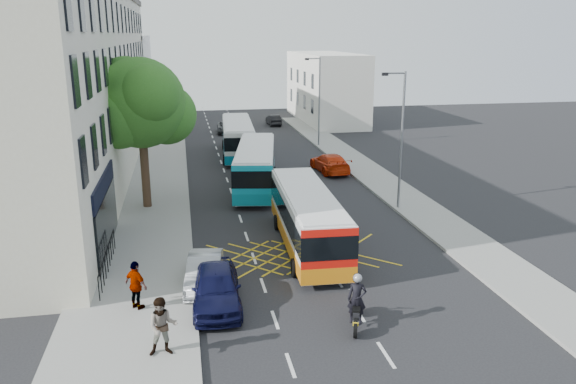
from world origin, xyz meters
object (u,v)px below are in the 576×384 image
street_tree (140,104)px  red_hatchback (330,163)px  motorbike (357,302)px  lamp_far (318,97)px  bus_near (307,218)px  pedestrian_far (136,285)px  lamp_near (400,133)px  bus_mid (256,166)px  distant_car_grey (227,127)px  pedestrian_near (163,327)px  parked_car_blue (216,287)px  bus_far (238,138)px  distant_car_dark (274,120)px  parked_car_silver (204,272)px

street_tree → red_hatchback: (13.24, 7.03, -5.58)m
motorbike → lamp_far: bearing=97.9°
bus_near → pedestrian_far: (-7.78, -5.34, -0.41)m
street_tree → lamp_near: bearing=-11.4°
bus_mid → distant_car_grey: (-0.09, 22.87, -0.96)m
pedestrian_near → distant_car_grey: bearing=81.3°
lamp_far → pedestrian_far: 33.83m
lamp_far → bus_mid: bearing=-119.2°
bus_mid → parked_car_blue: (-3.77, -16.73, -0.77)m
motorbike → street_tree: bearing=136.2°
bus_far → pedestrian_far: bus_far is taller
bus_far → red_hatchback: size_ratio=2.20×
distant_car_dark → pedestrian_near: size_ratio=1.82×
bus_far → parked_car_blue: 28.00m
motorbike → parked_car_blue: bearing=171.4°
lamp_far → parked_car_silver: 31.19m
bus_near → pedestrian_near: size_ratio=5.19×
motorbike → pedestrian_far: pedestrian_far is taller
bus_near → parked_car_blue: 7.24m
motorbike → red_hatchback: (5.12, 22.98, -0.25)m
distant_car_dark → street_tree: bearing=64.8°
distant_car_grey → parked_car_blue: bearing=-91.8°
bus_mid → red_hatchback: (6.18, 3.70, -0.84)m
red_hatchback → distant_car_grey: red_hatchback is taller
street_tree → distant_car_grey: street_tree is taller
bus_far → distant_car_grey: size_ratio=2.53×
distant_car_dark → pedestrian_far: size_ratio=1.89×
street_tree → parked_car_silver: bearing=-75.9°
street_tree → bus_far: 16.63m
lamp_far → parked_car_silver: bearing=-112.4°
distant_car_dark → bus_mid: bearing=75.7°
pedestrian_far → bus_far: bearing=-58.8°
distant_car_grey → bus_near: bearing=-84.6°
street_tree → red_hatchback: street_tree is taller
bus_near → bus_far: size_ratio=0.95×
pedestrian_far → pedestrian_near: bearing=151.9°
pedestrian_near → pedestrian_far: 3.57m
bus_near → pedestrian_far: bus_near is taller
parked_car_blue → distant_car_grey: size_ratio=1.07×
lamp_far → red_hatchback: (-1.47, -10.00, -3.91)m
distant_car_dark → parked_car_silver: bearing=74.3°
lamp_near → street_tree: bearing=168.6°
lamp_near → parked_car_silver: 15.13m
motorbike → pedestrian_far: 8.22m
bus_far → motorbike: 30.32m
distant_car_grey → pedestrian_far: bearing=-96.0°
distant_car_grey → pedestrian_far: pedestrian_far is taller
bus_far → pedestrian_far: (-6.66, -27.72, -0.48)m
motorbike → distant_car_grey: motorbike is taller
motorbike → red_hatchback: motorbike is taller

